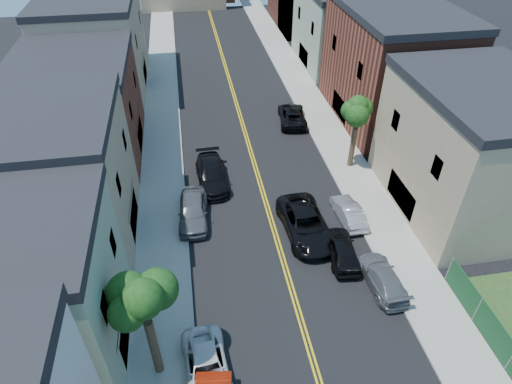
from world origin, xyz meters
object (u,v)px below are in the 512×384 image
white_pickup (207,368)px  black_car_left (212,174)px  black_car_right (342,249)px  grey_car_right (383,277)px  black_suv_lane (306,224)px  dark_car_right_far (292,115)px  grey_car_left (193,211)px  silver_car_right (349,212)px

white_pickup → black_car_left: 16.38m
white_pickup → black_car_right: bearing=31.2°
black_car_left → grey_car_right: size_ratio=1.24×
black_suv_lane → dark_car_right_far: bearing=76.7°
grey_car_left → black_suv_lane: (7.55, -2.71, 0.01)m
grey_car_left → silver_car_right: grey_car_left is taller
dark_car_right_far → black_suv_lane: size_ratio=0.86×
black_car_right → dark_car_right_far: black_car_right is taller
grey_car_left → white_pickup: bearing=-86.2°
black_car_right → black_suv_lane: size_ratio=0.70×
black_car_right → silver_car_right: black_car_right is taller
silver_car_right → dark_car_right_far: bearing=-90.4°
grey_car_right → silver_car_right: bearing=-91.9°
black_car_left → black_suv_lane: size_ratio=0.91×
black_car_right → dark_car_right_far: 18.37m
black_car_right → silver_car_right: size_ratio=1.07×
black_car_left → white_pickup: bearing=-97.3°
silver_car_right → grey_car_right: bearing=87.2°
black_car_right → silver_car_right: bearing=-109.9°
dark_car_right_far → black_suv_lane: bearing=87.0°
black_car_right → black_car_left: bearing=-46.0°
silver_car_right → black_suv_lane: bearing=11.6°
white_pickup → black_suv_lane: black_suv_lane is taller
white_pickup → grey_car_left: grey_car_left is taller
white_pickup → silver_car_right: (11.00, 10.21, 0.01)m
grey_car_left → black_car_right: 10.74m
grey_car_left → black_car_left: size_ratio=0.89×
black_car_left → grey_car_right: 15.37m
dark_car_right_far → black_suv_lane: (-2.81, -15.68, 0.12)m
grey_car_left → grey_car_right: grey_car_left is taller
grey_car_left → black_car_left: grey_car_left is taller
black_car_right → white_pickup: bearing=41.4°
black_car_left → black_car_right: (7.60, -9.62, -0.08)m
grey_car_left → black_car_left: 4.58m
silver_car_right → dark_car_right_far: 14.81m
grey_car_right → black_suv_lane: black_suv_lane is taller
grey_car_right → black_suv_lane: bearing=-58.7°
grey_car_left → grey_car_right: size_ratio=1.09×
white_pickup → black_car_right: (9.30, 6.66, 0.08)m
black_car_right → silver_car_right: 3.93m
black_car_right → dark_car_right_far: bearing=-87.6°
grey_car_right → dark_car_right_far: size_ratio=0.86×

